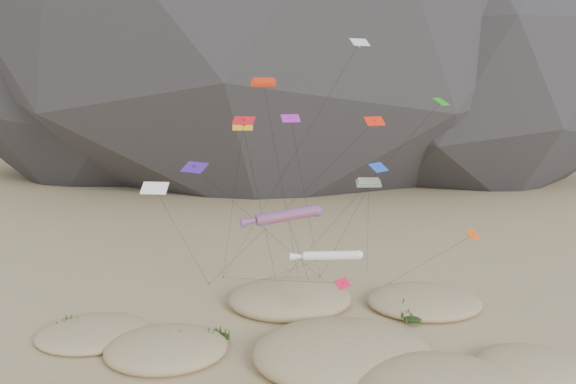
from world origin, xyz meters
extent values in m
plane|color=#CCB789|center=(0.00, 0.00, 0.00)|extent=(500.00, 500.00, 0.00)
ellipsoid|color=#2B2B30|center=(-37.00, 123.00, 44.00)|extent=(136.20, 127.83, 116.00)
ellipsoid|color=black|center=(56.00, 110.00, 38.00)|extent=(130.55, 126.41, 100.00)
ellipsoid|color=#CCB789|center=(-12.84, 5.90, 0.58)|extent=(11.48, 9.75, 2.60)
ellipsoid|color=#CCB789|center=(3.26, 3.29, 0.82)|extent=(16.45, 13.98, 3.64)
ellipsoid|color=#CCB789|center=(19.36, 0.03, 0.49)|extent=(9.75, 8.29, 2.18)
ellipsoid|color=#CCB789|center=(-0.38, 17.11, 0.73)|extent=(14.13, 12.01, 3.23)
ellipsoid|color=#CCB789|center=(14.80, 15.52, 0.56)|extent=(13.03, 11.07, 2.47)
ellipsoid|color=#CCB789|center=(-20.64, 10.26, 0.42)|extent=(11.24, 9.56, 1.88)
ellipsoid|color=black|center=(9.43, -2.80, 1.00)|extent=(3.49, 2.98, 1.05)
ellipsoid|color=black|center=(-12.43, 6.05, 0.80)|extent=(2.64, 2.26, 0.79)
ellipsoid|color=black|center=(-7.98, 7.71, 0.70)|extent=(1.94, 1.66, 0.58)
ellipsoid|color=black|center=(2.30, 2.67, 1.10)|extent=(3.66, 3.13, 1.10)
ellipsoid|color=black|center=(6.39, 5.07, 1.00)|extent=(2.52, 2.16, 0.76)
ellipsoid|color=black|center=(1.27, 2.95, 0.90)|extent=(2.18, 1.87, 0.66)
ellipsoid|color=black|center=(19.29, 1.02, 0.60)|extent=(2.33, 1.99, 0.70)
ellipsoid|color=black|center=(-1.68, 17.06, 1.00)|extent=(3.35, 2.87, 1.01)
ellipsoid|color=black|center=(-1.24, 15.11, 0.90)|extent=(2.34, 2.00, 0.70)
ellipsoid|color=black|center=(12.84, 13.92, 0.70)|extent=(2.28, 1.95, 0.68)
ellipsoid|color=black|center=(12.01, 10.62, 0.60)|extent=(1.86, 1.59, 0.56)
ellipsoid|color=black|center=(-23.46, 12.05, 0.50)|extent=(2.21, 1.89, 0.66)
ellipsoid|color=black|center=(-19.66, 10.48, 0.40)|extent=(1.70, 1.45, 0.51)
cylinder|color=#3F2D1E|center=(-3.18, 23.72, 0.15)|extent=(0.08, 0.08, 0.30)
cylinder|color=#3F2D1E|center=(-1.48, 23.21, 0.15)|extent=(0.08, 0.08, 0.30)
cylinder|color=#3F2D1E|center=(3.33, 21.13, 0.15)|extent=(0.08, 0.08, 0.30)
cylinder|color=#3F2D1E|center=(4.29, 25.85, 0.15)|extent=(0.08, 0.08, 0.30)
cylinder|color=#3F2D1E|center=(10.46, 20.53, 0.15)|extent=(0.08, 0.08, 0.30)
cylinder|color=#3F2D1E|center=(-8.33, 26.75, 0.15)|extent=(0.08, 0.08, 0.30)
cylinder|color=#3F2D1E|center=(12.84, 22.64, 0.15)|extent=(0.08, 0.08, 0.30)
cylinder|color=#3F2D1E|center=(-10.03, 24.42, 0.15)|extent=(0.08, 0.08, 0.30)
cylinder|color=#EA4218|center=(-1.14, 11.37, 11.83)|extent=(6.54, 2.52, 1.82)
sphere|color=#EA4218|center=(1.96, 12.05, 12.08)|extent=(1.22, 1.22, 1.22)
cone|color=#EA4218|center=(-4.55, 10.62, 11.51)|extent=(2.80, 1.59, 1.31)
cylinder|color=black|center=(0.78, 16.21, 5.91)|extent=(3.87, 9.69, 11.85)
cylinder|color=white|center=(2.54, 6.16, 9.15)|extent=(5.18, 2.08, 1.17)
sphere|color=white|center=(5.01, 5.51, 9.35)|extent=(0.86, 0.86, 0.86)
cone|color=white|center=(-0.17, 6.86, 8.89)|extent=(2.20, 1.23, 0.87)
cylinder|color=black|center=(-0.77, 15.46, 4.57)|extent=(6.65, 18.62, 9.17)
cube|color=red|center=(-3.21, 17.06, 24.94)|extent=(2.70, 1.31, 0.77)
cube|color=red|center=(-3.21, 17.06, 25.14)|extent=(2.29, 1.03, 0.75)
cylinder|color=black|center=(-0.91, 20.65, 12.47)|extent=(4.64, 7.22, 24.95)
cube|color=#FF5C1A|center=(6.66, 9.48, 15.31)|extent=(2.45, 1.11, 0.66)
cube|color=#FF5C1A|center=(6.66, 9.48, 15.53)|extent=(2.08, 0.88, 0.66)
cylinder|color=black|center=(8.76, 18.41, 7.65)|extent=(4.22, 17.88, 15.33)
cube|color=#ED163F|center=(3.81, 6.81, 6.15)|extent=(1.83, 1.77, 0.78)
cube|color=#ED163F|center=(3.81, 6.81, 6.00)|extent=(0.34, 0.35, 0.57)
cylinder|color=black|center=(-2.26, 16.78, 3.10)|extent=(12.16, 19.97, 6.12)
cube|color=blue|center=(7.58, 9.42, 16.88)|extent=(2.22, 2.15, 0.76)
cube|color=blue|center=(7.58, 9.42, 16.73)|extent=(0.33, 0.33, 0.70)
cylinder|color=black|center=(5.94, 17.64, 8.46)|extent=(3.32, 16.45, 16.84)
cube|color=silver|center=(6.11, 12.51, 28.84)|extent=(2.08, 1.55, 0.76)
cube|color=silver|center=(6.11, 12.51, 28.69)|extent=(0.30, 0.31, 0.63)
cylinder|color=black|center=(-1.11, 19.63, 14.45)|extent=(14.47, 14.28, 28.81)
cube|color=#FF4E0D|center=(17.94, 10.49, 9.64)|extent=(2.03, 2.21, 0.90)
cube|color=#FF4E0D|center=(17.94, 10.49, 9.49)|extent=(0.40, 0.39, 0.68)
cylinder|color=black|center=(14.20, 15.51, 4.85)|extent=(7.50, 10.06, 9.61)
cube|color=#B121C3|center=(-0.73, 12.23, 21.47)|extent=(1.97, 1.22, 0.75)
cube|color=#B121C3|center=(-0.73, 12.23, 21.32)|extent=(0.26, 0.28, 0.62)
cylinder|color=black|center=(1.78, 19.04, 10.76)|extent=(5.05, 13.64, 21.43)
cube|color=red|center=(-5.35, 9.30, 21.45)|extent=(2.25, 1.59, 0.73)
cube|color=red|center=(-5.35, 9.30, 21.30)|extent=(0.29, 0.26, 0.70)
cylinder|color=black|center=(-6.84, 18.03, 10.75)|extent=(3.01, 17.47, 21.42)
cube|color=gold|center=(-5.46, 13.21, 20.69)|extent=(2.10, 1.10, 0.88)
cube|color=gold|center=(-5.46, 13.21, 20.54)|extent=(0.26, 0.32, 0.68)
cylinder|color=black|center=(-3.47, 18.21, 10.37)|extent=(4.01, 10.04, 20.66)
cube|color=#461DAA|center=(-10.14, 10.46, 16.94)|extent=(2.83, 2.57, 0.88)
cube|color=#461DAA|center=(-10.14, 10.46, 16.79)|extent=(0.38, 0.36, 0.87)
cylinder|color=black|center=(-2.93, 18.16, 8.49)|extent=(14.46, 15.41, 16.91)
cube|color=green|center=(15.45, 14.94, 23.00)|extent=(2.35, 2.49, 0.80)
cube|color=green|center=(15.45, 14.94, 22.85)|extent=(0.34, 0.34, 0.78)
cylinder|color=black|center=(6.99, 19.08, 11.53)|extent=(16.96, 8.30, 22.97)
cube|color=white|center=(-13.46, 7.06, 15.57)|extent=(2.58, 1.63, 0.95)
cube|color=white|center=(-13.46, 7.06, 15.42)|extent=(0.34, 0.34, 0.81)
cylinder|color=black|center=(-11.75, 15.74, 7.81)|extent=(3.46, 17.38, 15.54)
cube|color=red|center=(6.47, 6.85, 21.49)|extent=(2.01, 1.39, 0.79)
cube|color=red|center=(6.47, 6.85, 21.34)|extent=(0.29, 0.33, 0.61)
cylinder|color=black|center=(-1.78, 15.64, 10.77)|extent=(16.53, 17.60, 21.45)
camera|label=1|loc=(-5.36, -43.43, 24.63)|focal=35.00mm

